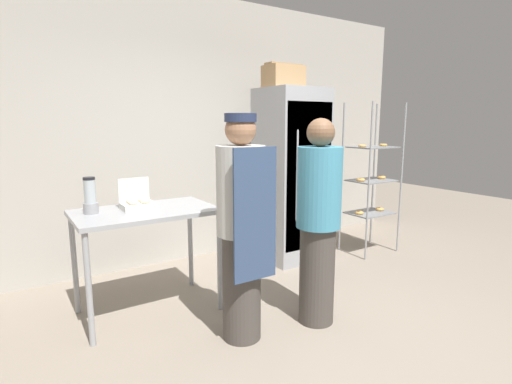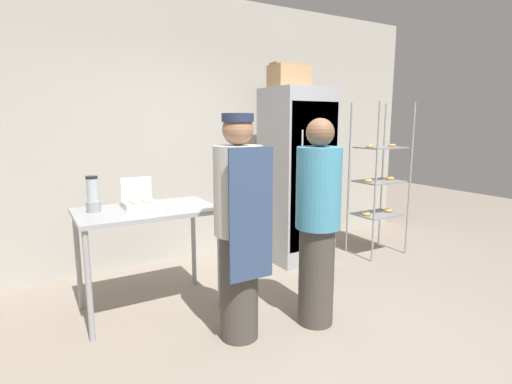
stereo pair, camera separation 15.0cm
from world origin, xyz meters
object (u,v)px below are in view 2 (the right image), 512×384
object	(u,v)px
baking_rack	(379,181)
person_baker	(239,226)
refrigerator	(297,176)
person_customer	(318,222)
cardboard_storage_box	(289,76)
blender_pitcher	(93,196)
donut_box	(140,202)

from	to	relation	value
baking_rack	person_baker	distance (m)	2.55
refrigerator	person_baker	xyz separation A→B (m)	(-1.41, -1.24, -0.12)
person_baker	person_customer	xyz separation A→B (m)	(0.63, -0.11, -0.03)
cardboard_storage_box	blender_pitcher	bearing A→B (deg)	-170.57
refrigerator	baking_rack	bearing A→B (deg)	-19.46
refrigerator	blender_pitcher	distance (m)	2.28
refrigerator	baking_rack	size ratio (longest dim) A/B	1.08
cardboard_storage_box	person_customer	xyz separation A→B (m)	(-0.66, -1.36, -1.26)
refrigerator	donut_box	bearing A→B (deg)	-169.22
refrigerator	baking_rack	xyz separation A→B (m)	(0.98, -0.34, -0.09)
baking_rack	cardboard_storage_box	world-z (taller)	cardboard_storage_box
baking_rack	refrigerator	bearing A→B (deg)	160.54
baking_rack	blender_pitcher	xyz separation A→B (m)	(-3.23, 0.00, 0.12)
person_baker	refrigerator	bearing A→B (deg)	41.35
baking_rack	person_baker	xyz separation A→B (m)	(-2.38, -0.89, -0.03)
donut_box	person_baker	distance (m)	1.01
person_baker	donut_box	bearing A→B (deg)	118.69
donut_box	cardboard_storage_box	world-z (taller)	cardboard_storage_box
blender_pitcher	refrigerator	bearing A→B (deg)	8.58
cardboard_storage_box	person_baker	xyz separation A→B (m)	(-1.30, -1.26, -1.23)
donut_box	cardboard_storage_box	xyz separation A→B (m)	(1.78, 0.38, 1.16)
cardboard_storage_box	baking_rack	bearing A→B (deg)	-18.31
person_baker	person_customer	size ratio (longest dim) A/B	1.02
blender_pitcher	person_customer	size ratio (longest dim) A/B	0.18
blender_pitcher	cardboard_storage_box	distance (m)	2.42
person_baker	blender_pitcher	bearing A→B (deg)	133.16
cardboard_storage_box	person_baker	world-z (taller)	cardboard_storage_box
baking_rack	donut_box	bearing A→B (deg)	-179.70
blender_pitcher	cardboard_storage_box	xyz separation A→B (m)	(2.14, 0.36, 1.08)
donut_box	person_customer	xyz separation A→B (m)	(1.12, -0.99, -0.10)
donut_box	refrigerator	bearing A→B (deg)	10.78
cardboard_storage_box	person_customer	bearing A→B (deg)	-115.91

